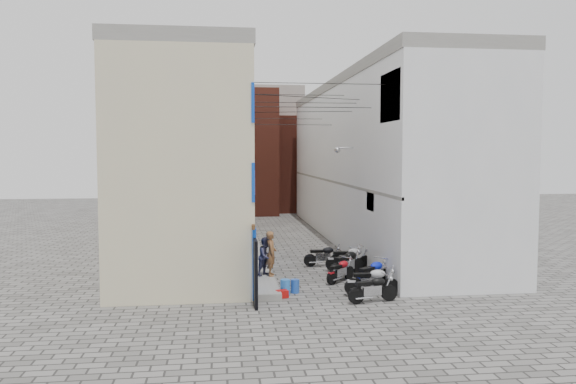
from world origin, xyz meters
name	(u,v)px	position (x,y,z in m)	size (l,w,h in m)	color
ground	(329,300)	(0.00, 0.00, 0.00)	(90.00, 90.00, 0.00)	#565451
plinth	(248,239)	(-2.05, 13.00, 0.12)	(0.90, 26.00, 0.25)	gray
building_left	(195,161)	(-4.98, 12.95, 4.50)	(5.10, 27.00, 9.00)	beige
building_right	(371,161)	(5.00, 13.00, 4.51)	(5.94, 26.00, 9.00)	silver
building_far_brick_left	(239,152)	(-2.00, 28.00, 5.00)	(6.00, 6.00, 10.00)	maroon
building_far_brick_right	(296,164)	(3.00, 30.00, 4.00)	(5.00, 6.00, 8.00)	maroon
building_far_concrete	(258,147)	(0.00, 34.00, 5.50)	(8.00, 5.00, 11.00)	gray
far_shopfront	(267,201)	(0.00, 25.20, 1.20)	(2.00, 0.30, 2.40)	black
overhead_wires	(298,106)	(0.00, 7.64, 7.12)	(5.80, 13.02, 1.32)	black
motorcycle_a	(373,287)	(1.38, -0.50, 0.51)	(0.55, 1.76, 1.02)	black
motorcycle_b	(372,280)	(1.60, 0.39, 0.56)	(0.61, 1.93, 1.12)	#ADADB2
motorcycle_c	(373,273)	(1.90, 1.34, 0.59)	(0.65, 2.05, 1.19)	#0D1EC3
motorcycle_d	(341,269)	(0.96, 2.53, 0.49)	(0.53, 1.69, 0.98)	#9E0B13
motorcycle_e	(347,262)	(1.41, 3.38, 0.61)	(0.67, 2.12, 1.23)	black
motorcycle_f	(350,257)	(1.76, 4.46, 0.59)	(0.65, 2.04, 1.18)	#9F9FA4
motorcycle_g	(324,255)	(0.87, 5.58, 0.51)	(0.56, 1.77, 1.03)	black
person_a	(271,253)	(-1.70, 2.86, 1.11)	(0.63, 0.41, 1.72)	brown
person_b	(266,256)	(-1.90, 2.99, 0.99)	(0.72, 0.56, 1.48)	#35354F
water_jug_near	(285,287)	(-1.39, 0.87, 0.27)	(0.35, 0.35, 0.54)	blue
water_jug_far	(295,286)	(-1.01, 1.10, 0.24)	(0.31, 0.31, 0.48)	#2350B3
red_crate	(282,294)	(-1.55, 0.50, 0.13)	(0.40, 0.30, 0.25)	#AD0E0C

